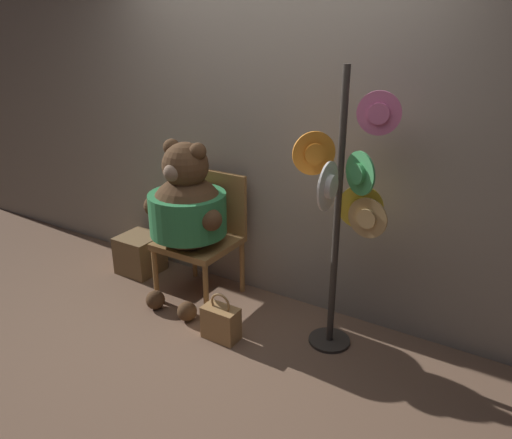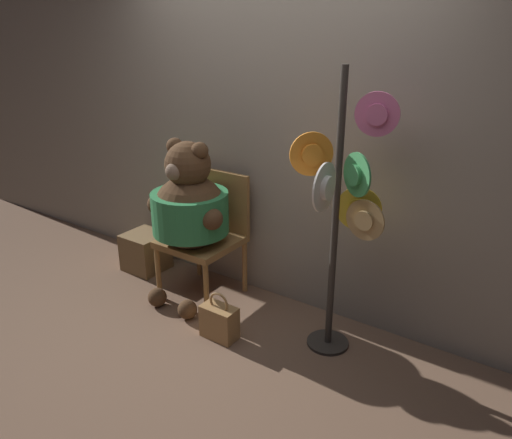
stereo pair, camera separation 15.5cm
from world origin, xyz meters
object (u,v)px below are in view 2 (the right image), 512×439
(teddy_bear, at_px, (189,208))
(handbag_on_ground, at_px, (219,321))
(chair, at_px, (208,230))
(hat_display_rack, at_px, (341,207))

(teddy_bear, relative_size, handbag_on_ground, 3.63)
(chair, distance_m, hat_display_rack, 1.28)
(teddy_bear, height_order, hat_display_rack, hat_display_rack)
(chair, relative_size, teddy_bear, 0.76)
(handbag_on_ground, bearing_deg, hat_display_rack, 23.58)
(hat_display_rack, bearing_deg, teddy_bear, -179.38)
(chair, xyz_separation_m, handbag_on_ground, (0.47, -0.47, -0.40))
(chair, relative_size, hat_display_rack, 0.53)
(teddy_bear, bearing_deg, handbag_on_ground, -30.81)
(chair, height_order, hat_display_rack, hat_display_rack)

